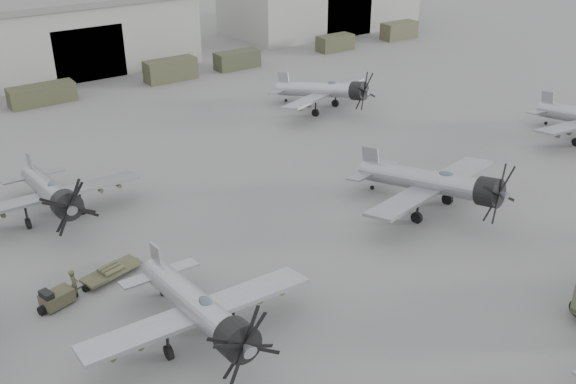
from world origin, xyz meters
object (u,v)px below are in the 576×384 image
aircraft_mid_1 (201,310)px  aircraft_mid_2 (437,183)px  aircraft_far_0 (52,193)px  ground_crew (74,284)px  tug_trailer (79,288)px  aircraft_far_1 (327,90)px

aircraft_mid_1 → aircraft_mid_2: bearing=10.4°
aircraft_far_0 → aircraft_mid_2: bearing=-31.7°
aircraft_far_0 → ground_crew: bearing=-100.1°
aircraft_mid_1 → ground_crew: (-3.87, 7.71, -1.29)m
tug_trailer → aircraft_mid_2: bearing=-26.8°
aircraft_mid_1 → aircraft_far_0: 17.24m
aircraft_mid_1 → aircraft_far_0: bearing=98.2°
aircraft_mid_1 → tug_trailer: size_ratio=1.92×
aircraft_mid_2 → tug_trailer: bearing=158.1°
ground_crew → aircraft_mid_2: bearing=-87.9°
tug_trailer → ground_crew: 0.54m
aircraft_mid_1 → aircraft_far_1: aircraft_mid_1 is taller
ground_crew → aircraft_far_1: bearing=-48.8°
aircraft_mid_2 → tug_trailer: 23.98m
aircraft_far_0 → aircraft_far_1: size_ratio=1.01×
tug_trailer → aircraft_far_0: bearing=64.9°
aircraft_far_0 → tug_trailer: (-1.60, -9.23, -1.71)m
aircraft_far_1 → tug_trailer: size_ratio=1.89×
aircraft_mid_2 → aircraft_far_1: (7.14, 21.09, -0.15)m
ground_crew → aircraft_far_0: bearing=2.0°
aircraft_mid_2 → aircraft_far_0: aircraft_mid_2 is taller
aircraft_far_0 → aircraft_far_1: 29.83m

